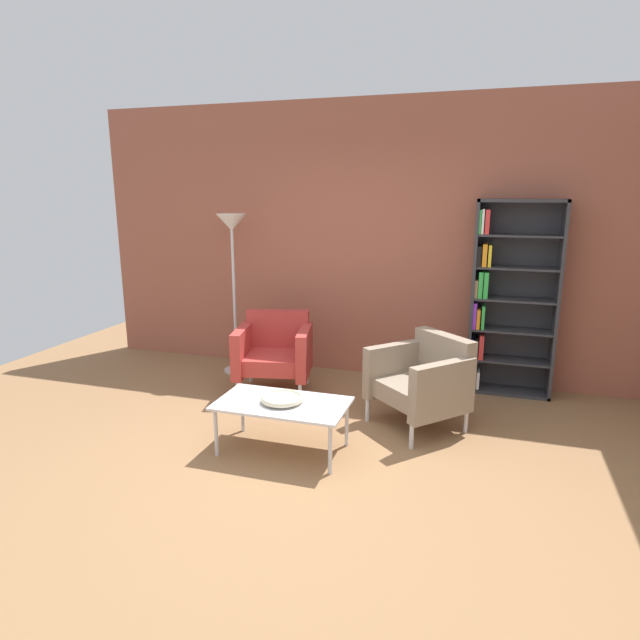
% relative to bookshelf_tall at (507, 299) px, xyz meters
% --- Properties ---
extents(ground_plane, '(8.32, 8.32, 0.00)m').
position_rel_bookshelf_tall_xyz_m(ground_plane, '(-1.36, -2.25, -0.95)').
color(ground_plane, olive).
extents(brick_back_panel, '(6.40, 0.12, 2.90)m').
position_rel_bookshelf_tall_xyz_m(brick_back_panel, '(-1.36, 0.21, 0.50)').
color(brick_back_panel, '#9E5642').
rests_on(brick_back_panel, ground_plane).
extents(bookshelf_tall, '(0.80, 0.30, 1.90)m').
position_rel_bookshelf_tall_xyz_m(bookshelf_tall, '(0.00, 0.00, 0.00)').
color(bookshelf_tall, '#333338').
rests_on(bookshelf_tall, ground_plane).
extents(coffee_table_low, '(1.00, 0.56, 0.40)m').
position_rel_bookshelf_tall_xyz_m(coffee_table_low, '(-1.62, -1.88, -0.58)').
color(coffee_table_low, silver).
rests_on(coffee_table_low, ground_plane).
extents(decorative_bowl, '(0.32, 0.32, 0.05)m').
position_rel_bookshelf_tall_xyz_m(decorative_bowl, '(-1.62, -1.88, -0.51)').
color(decorative_bowl, beige).
rests_on(decorative_bowl, coffee_table_low).
extents(armchair_corner_red, '(0.95, 0.95, 0.78)m').
position_rel_bookshelf_tall_xyz_m(armchair_corner_red, '(-0.65, -1.08, -0.53)').
color(armchair_corner_red, gray).
rests_on(armchair_corner_red, ground_plane).
extents(armchair_near_window, '(0.84, 0.79, 0.78)m').
position_rel_bookshelf_tall_xyz_m(armchair_near_window, '(-2.18, -0.67, -0.53)').
color(armchair_near_window, '#B73833').
rests_on(armchair_near_window, ground_plane).
extents(floor_lamp_torchiere, '(0.32, 0.32, 1.74)m').
position_rel_bookshelf_tall_xyz_m(floor_lamp_torchiere, '(-2.82, -0.24, 0.50)').
color(floor_lamp_torchiere, silver).
rests_on(floor_lamp_torchiere, ground_plane).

